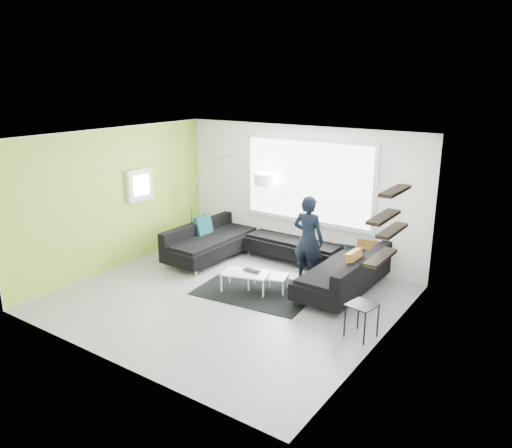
{
  "coord_description": "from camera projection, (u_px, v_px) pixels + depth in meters",
  "views": [
    {
      "loc": [
        4.95,
        -6.32,
        3.72
      ],
      "look_at": [
        -0.0,
        0.9,
        1.14
      ],
      "focal_mm": 35.0,
      "sensor_mm": 36.0,
      "label": 1
    }
  ],
  "objects": [
    {
      "name": "ground",
      "position": [
        227.0,
        298.0,
        8.74
      ],
      "size": [
        5.5,
        5.5,
        0.0
      ],
      "primitive_type": "plane",
      "color": "gray",
      "rests_on": "ground"
    },
    {
      "name": "side_table",
      "position": [
        361.0,
        321.0,
        7.37
      ],
      "size": [
        0.45,
        0.45,
        0.53
      ],
      "primitive_type": "cube",
      "rotation": [
        0.0,
        0.0,
        -0.2
      ],
      "color": "black",
      "rests_on": "ground"
    },
    {
      "name": "sectional_sofa",
      "position": [
        275.0,
        253.0,
        9.85
      ],
      "size": [
        4.03,
        2.53,
        0.86
      ],
      "rotation": [
        0.0,
        0.0,
        -0.01
      ],
      "color": "black",
      "rests_on": "ground"
    },
    {
      "name": "arc_lamp",
      "position": [
        190.0,
        201.0,
        11.1
      ],
      "size": [
        2.16,
        1.32,
        2.14
      ],
      "primitive_type": null,
      "rotation": [
        0.0,
        0.0,
        0.23
      ],
      "color": "silver",
      "rests_on": "ground"
    },
    {
      "name": "coffee_table",
      "position": [
        257.0,
        281.0,
        9.03
      ],
      "size": [
        1.2,
        0.91,
        0.35
      ],
      "primitive_type": "cube",
      "rotation": [
        0.0,
        0.0,
        0.3
      ],
      "color": "white",
      "rests_on": "ground"
    },
    {
      "name": "laptop",
      "position": [
        250.0,
        272.0,
        8.97
      ],
      "size": [
        0.36,
        0.24,
        0.03
      ],
      "primitive_type": "imported",
      "rotation": [
        0.0,
        0.0,
        -0.03
      ],
      "color": "black",
      "rests_on": "coffee_table"
    },
    {
      "name": "room_shell",
      "position": [
        235.0,
        196.0,
        8.37
      ],
      "size": [
        5.54,
        5.04,
        2.82
      ],
      "color": "white",
      "rests_on": "ground"
    },
    {
      "name": "person",
      "position": [
        308.0,
        239.0,
        9.25
      ],
      "size": [
        0.62,
        0.42,
        1.66
      ],
      "primitive_type": "imported",
      "rotation": [
        0.0,
        0.0,
        3.16
      ],
      "color": "black",
      "rests_on": "ground"
    },
    {
      "name": "rug",
      "position": [
        257.0,
        290.0,
        9.05
      ],
      "size": [
        2.2,
        1.71,
        0.01
      ],
      "primitive_type": "cube",
      "rotation": [
        0.0,
        0.0,
        0.11
      ],
      "color": "black",
      "rests_on": "ground"
    }
  ]
}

